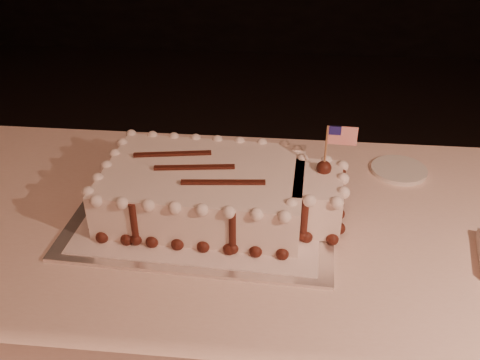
# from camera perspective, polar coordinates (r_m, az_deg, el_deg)

# --- Properties ---
(banquet_table) EXTENTS (2.40, 0.80, 0.75)m
(banquet_table) POSITION_cam_1_polar(r_m,az_deg,el_deg) (1.47, 7.26, -16.40)
(banquet_table) COLOR beige
(banquet_table) RESTS_ON ground
(cake_board) EXTENTS (0.60, 0.46, 0.01)m
(cake_board) POSITION_cam_1_polar(r_m,az_deg,el_deg) (1.23, -3.70, -3.28)
(cake_board) COLOR silver
(cake_board) RESTS_ON banquet_table
(doily) EXTENTS (0.54, 0.42, 0.00)m
(doily) POSITION_cam_1_polar(r_m,az_deg,el_deg) (1.23, -3.71, -3.09)
(doily) COLOR white
(doily) RESTS_ON cake_board
(sheet_cake) EXTENTS (0.56, 0.34, 0.22)m
(sheet_cake) POSITION_cam_1_polar(r_m,az_deg,el_deg) (1.20, -2.35, -1.12)
(sheet_cake) COLOR white
(sheet_cake) RESTS_ON doily
(side_plate) EXTENTS (0.14, 0.14, 0.01)m
(side_plate) POSITION_cam_1_polar(r_m,az_deg,el_deg) (1.44, 16.60, 1.04)
(side_plate) COLOR silver
(side_plate) RESTS_ON banquet_table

